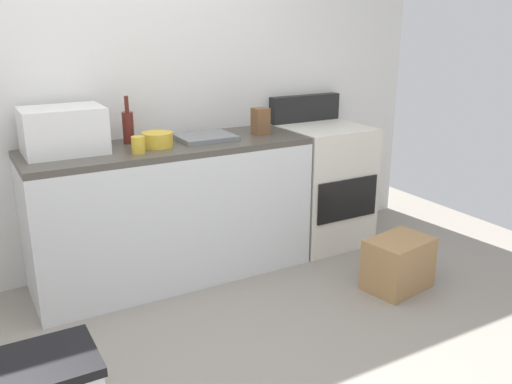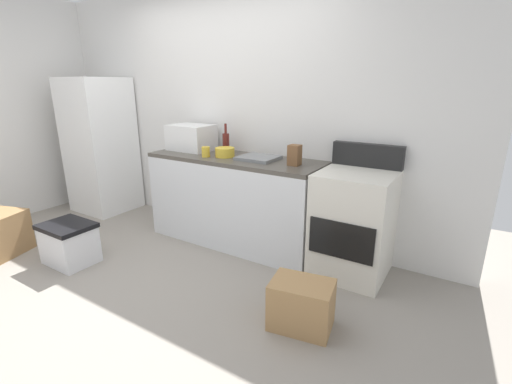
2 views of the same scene
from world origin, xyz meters
TOP-DOWN VIEW (x-y plane):
  - wall_back at (0.00, 1.55)m, footprint 5.00×0.10m
  - kitchen_counter at (0.30, 1.20)m, footprint 1.80×0.60m
  - stove_oven at (1.52, 1.21)m, footprint 0.60×0.61m
  - microwave at (-0.31, 1.27)m, footprint 0.46×0.34m
  - sink_basin at (0.56, 1.22)m, footprint 0.36×0.32m
  - wine_bottle at (0.09, 1.34)m, footprint 0.07×0.07m
  - coffee_mug at (0.06, 1.05)m, footprint 0.08×0.08m
  - knife_block at (0.96, 1.18)m, footprint 0.10×0.10m
  - mixing_bowl at (0.22, 1.16)m, footprint 0.19×0.19m
  - cardboard_box_medium at (1.47, 0.30)m, footprint 0.45×0.35m

SIDE VIEW (x-z plane):
  - cardboard_box_medium at x=1.47m, z-range 0.00..0.33m
  - kitchen_counter at x=0.30m, z-range 0.00..0.90m
  - stove_oven at x=1.52m, z-range -0.08..1.02m
  - sink_basin at x=0.56m, z-range 0.90..0.93m
  - mixing_bowl at x=0.22m, z-range 0.90..0.99m
  - coffee_mug at x=0.06m, z-range 0.90..1.00m
  - knife_block at x=0.96m, z-range 0.90..1.08m
  - wine_bottle at x=0.09m, z-range 0.86..1.16m
  - microwave at x=-0.31m, z-range 0.90..1.17m
  - wall_back at x=0.00m, z-range 0.00..2.60m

